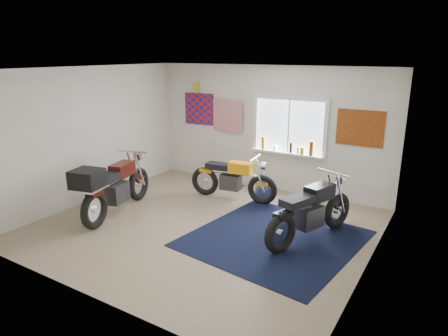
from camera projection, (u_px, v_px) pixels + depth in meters
The scene contains 10 objects.
ground at pixel (205, 226), 7.05m from camera, with size 5.50×5.50×0.00m, color #9E896B.
room_shell at pixel (204, 135), 6.59m from camera, with size 5.50×5.50×5.50m.
navy_rug at pixel (274, 238), 6.57m from camera, with size 2.50×2.60×0.01m, color black.
window_assembly at pixel (289, 130), 8.44m from camera, with size 1.66×0.17×1.26m.
oil_bottles at pixel (293, 148), 8.41m from camera, with size 1.18×0.09×0.30m.
flag_display at pixel (196, 88), 9.43m from camera, with size 1.60×0.10×1.17m.
triumph_poster at pixel (360, 128), 7.67m from camera, with size 0.90×0.03×0.70m, color #A54C14.
yellow_triumph at pixel (232, 180), 8.23m from camera, with size 1.91×0.57×0.96m.
black_chrome_bike at pixel (311, 213), 6.44m from camera, with size 0.88×1.99×1.06m.
maroon_tourer at pixel (112, 187), 7.33m from camera, with size 0.91×2.16×1.10m.
Camera 1 is at (3.66, -5.35, 2.96)m, focal length 32.00 mm.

